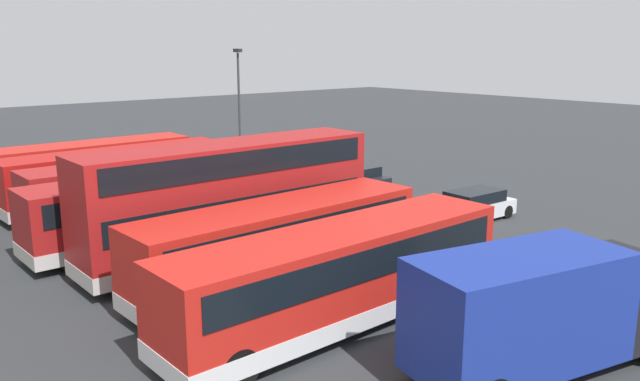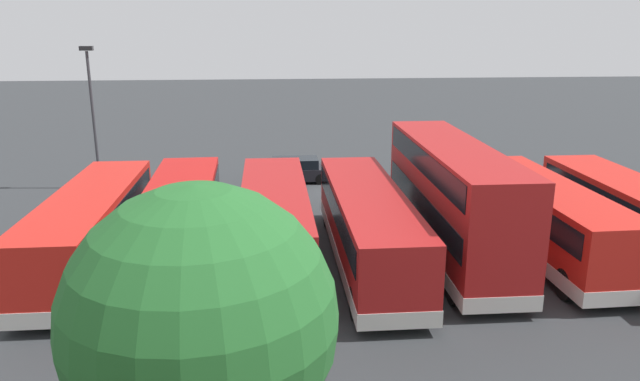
{
  "view_description": "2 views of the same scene",
  "coord_description": "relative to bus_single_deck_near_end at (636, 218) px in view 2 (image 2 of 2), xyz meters",
  "views": [
    {
      "loc": [
        -23.79,
        22.9,
        8.09
      ],
      "look_at": [
        -0.46,
        3.17,
        1.15
      ],
      "focal_mm": 35.63,
      "sensor_mm": 36.0,
      "label": 1
    },
    {
      "loc": [
        3.71,
        32.63,
        9.14
      ],
      "look_at": [
        1.35,
        4.36,
        1.16
      ],
      "focal_mm": 33.47,
      "sensor_mm": 36.0,
      "label": 2
    }
  ],
  "objects": [
    {
      "name": "car_hatchback_silver",
      "position": [
        4.64,
        -12.64,
        -0.92
      ],
      "size": [
        2.03,
        4.64,
        1.43
      ],
      "color": "silver",
      "rests_on": "ground"
    },
    {
      "name": "tree_midleft",
      "position": [
        15.79,
        11.94,
        2.52
      ],
      "size": [
        4.85,
        4.85,
        6.58
      ],
      "color": "#4C3823",
      "rests_on": "ground"
    },
    {
      "name": "bus_single_deck_sixth",
      "position": [
        18.16,
        -0.95,
        0.0
      ],
      "size": [
        2.94,
        11.72,
        2.95
      ],
      "color": "#B71411",
      "rests_on": "ground"
    },
    {
      "name": "car_small_green",
      "position": [
        13.25,
        -12.98,
        -0.92
      ],
      "size": [
        4.5,
        1.82,
        1.43
      ],
      "color": "black",
      "rests_on": "ground"
    },
    {
      "name": "bus_single_deck_second",
      "position": [
        3.55,
        -0.43,
        -0.0
      ],
      "size": [
        2.86,
        10.86,
        2.95
      ],
      "color": "red",
      "rests_on": "ground"
    },
    {
      "name": "bus_single_deck_fourth",
      "position": [
        10.83,
        -0.17,
        0.0
      ],
      "size": [
        2.66,
        12.04,
        2.95
      ],
      "color": "#A51919",
      "rests_on": "ground"
    },
    {
      "name": "bus_double_decker_third",
      "position": [
        7.35,
        -0.88,
        0.83
      ],
      "size": [
        2.64,
        11.94,
        4.55
      ],
      "color": "#A51919",
      "rests_on": "ground"
    },
    {
      "name": "bus_single_deck_near_end",
      "position": [
        0.0,
        0.0,
        0.0
      ],
      "size": [
        2.68,
        11.56,
        2.95
      ],
      "color": "red",
      "rests_on": "ground"
    },
    {
      "name": "bus_single_deck_fifth",
      "position": [
        14.43,
        -0.79,
        -0.0
      ],
      "size": [
        2.66,
        11.16,
        2.95
      ],
      "color": "#A51919",
      "rests_on": "ground"
    },
    {
      "name": "bus_single_deck_seventh",
      "position": [
        21.45,
        -0.68,
        -0.0
      ],
      "size": [
        2.64,
        11.24,
        2.95
      ],
      "color": "red",
      "rests_on": "ground"
    },
    {
      "name": "ground_plane",
      "position": [
        10.79,
        -11.12,
        -1.62
      ],
      "size": [
        140.0,
        140.0,
        0.0
      ],
      "primitive_type": "plane",
      "color": "#2D3033"
    },
    {
      "name": "waste_bin_yellow",
      "position": [
        18.53,
        -14.16,
        -1.15
      ],
      "size": [
        0.6,
        0.6,
        0.95
      ],
      "primitive_type": "cylinder",
      "color": "#333338",
      "rests_on": "ground"
    },
    {
      "name": "lamp_post_tall",
      "position": [
        24.34,
        -12.47,
        3.03
      ],
      "size": [
        0.7,
        0.3,
        7.95
      ],
      "color": "#38383D",
      "rests_on": "ground"
    }
  ]
}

